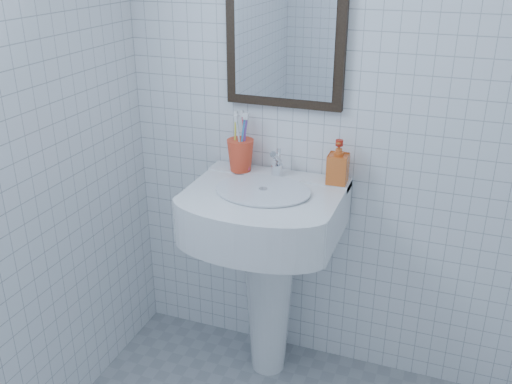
% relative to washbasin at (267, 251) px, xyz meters
% --- Properties ---
extents(wall_back, '(2.20, 0.02, 2.50)m').
position_rel_washbasin_xyz_m(wall_back, '(0.38, 0.21, 0.60)').
color(wall_back, white).
rests_on(wall_back, ground).
extents(washbasin, '(0.62, 0.46, 0.96)m').
position_rel_washbasin_xyz_m(washbasin, '(0.00, 0.00, 0.00)').
color(washbasin, white).
rests_on(washbasin, ground).
extents(faucet, '(0.05, 0.11, 0.13)m').
position_rel_washbasin_xyz_m(faucet, '(0.00, 0.11, 0.36)').
color(faucet, silver).
rests_on(faucet, washbasin).
extents(toothbrush_cup, '(0.16, 0.16, 0.14)m').
position_rel_washbasin_xyz_m(toothbrush_cup, '(-0.17, 0.12, 0.38)').
color(toothbrush_cup, '#EC4124').
rests_on(toothbrush_cup, washbasin).
extents(soap_dispenser, '(0.09, 0.09, 0.19)m').
position_rel_washbasin_xyz_m(soap_dispenser, '(0.26, 0.13, 0.40)').
color(soap_dispenser, '#D04D14').
rests_on(soap_dispenser, washbasin).
extents(wall_mirror, '(0.50, 0.04, 0.62)m').
position_rel_washbasin_xyz_m(wall_mirror, '(0.00, 0.19, 0.90)').
color(wall_mirror, black).
rests_on(wall_mirror, wall_back).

